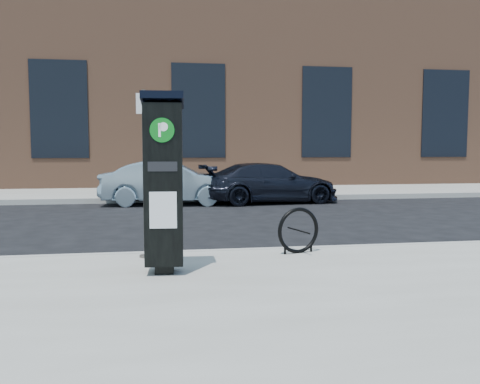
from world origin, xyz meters
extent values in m
plane|color=black|center=(0.00, 0.00, 0.00)|extent=(120.00, 120.00, 0.00)
cube|color=gray|center=(0.00, 14.00, 0.07)|extent=(60.00, 12.00, 0.15)
cube|color=#9E9B93|center=(0.00, -0.02, 0.07)|extent=(60.00, 0.12, 0.16)
cube|color=#9E9B93|center=(0.00, 8.02, 0.07)|extent=(60.00, 0.12, 0.16)
cube|color=brown|center=(0.00, 17.00, 4.00)|extent=(28.00, 10.00, 8.00)
cube|color=#59544C|center=(0.00, 17.00, 8.10)|extent=(28.00, 10.00, 0.30)
cube|color=black|center=(-5.00, 11.98, 3.00)|extent=(2.00, 0.06, 3.50)
cube|color=black|center=(0.00, 11.98, 3.00)|extent=(2.00, 0.06, 3.50)
cube|color=black|center=(5.00, 11.98, 3.00)|extent=(2.00, 0.06, 3.50)
cube|color=black|center=(10.00, 11.98, 3.00)|extent=(2.00, 0.06, 3.50)
cube|color=black|center=(-1.46, -1.24, 0.20)|extent=(0.23, 0.23, 0.11)
cube|color=black|center=(-1.46, -1.24, 1.19)|extent=(0.46, 0.41, 1.86)
cube|color=black|center=(-1.46, -1.24, 2.16)|extent=(0.50, 0.45, 0.17)
cylinder|color=#075613|center=(-1.47, -1.43, 1.81)|extent=(0.27, 0.03, 0.27)
cube|color=white|center=(-1.47, -1.43, 1.81)|extent=(0.10, 0.01, 0.15)
cube|color=silver|center=(-1.47, -1.43, 0.92)|extent=(0.31, 0.03, 0.42)
cube|color=black|center=(-1.47, -1.43, 1.41)|extent=(0.33, 0.03, 0.11)
cylinder|color=#5C5651|center=(-1.70, -0.33, 0.16)|extent=(0.18, 0.18, 0.03)
cylinder|color=#5C5651|center=(-1.70, -0.33, 1.26)|extent=(0.05, 0.05, 2.22)
cube|color=silver|center=(-1.70, -0.33, 2.20)|extent=(0.20, 0.04, 0.27)
torus|color=black|center=(0.40, -0.40, 0.47)|extent=(0.64, 0.22, 0.65)
cylinder|color=black|center=(0.19, -0.46, 0.21)|extent=(0.03, 0.03, 0.13)
cylinder|color=black|center=(0.60, -0.34, 0.21)|extent=(0.03, 0.03, 0.13)
imported|color=#8BA3B1|center=(-1.22, 7.40, 0.63)|extent=(3.89, 1.60, 1.25)
imported|color=black|center=(1.73, 7.40, 0.59)|extent=(4.21, 2.08, 1.18)
camera|label=1|loc=(-1.52, -7.18, 1.61)|focal=38.00mm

